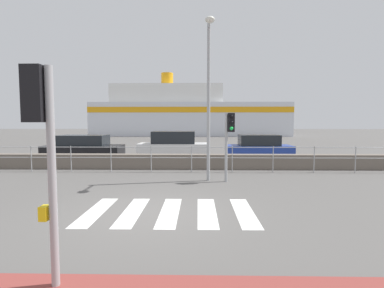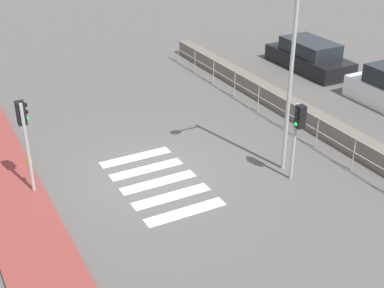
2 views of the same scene
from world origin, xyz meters
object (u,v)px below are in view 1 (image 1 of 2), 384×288
at_px(streetlamp, 209,83).
at_px(parked_car_blue, 259,148).
at_px(traffic_light_near, 43,132).
at_px(ferry_boat, 186,114).
at_px(parked_car_black, 84,148).
at_px(parked_car_white, 174,147).
at_px(traffic_light_far, 229,131).

height_order(streetlamp, parked_car_blue, streetlamp).
distance_m(traffic_light_near, parked_car_blue, 15.32).
height_order(streetlamp, ferry_boat, ferry_boat).
bearing_deg(streetlamp, parked_car_blue, 65.58).
bearing_deg(ferry_boat, parked_car_black, -100.12).
bearing_deg(traffic_light_near, ferry_boat, 89.95).
bearing_deg(parked_car_white, traffic_light_near, -91.79).
relative_size(traffic_light_near, parked_car_black, 0.63).
height_order(streetlamp, parked_car_black, streetlamp).
xyz_separation_m(traffic_light_far, streetlamp, (-0.75, -0.06, 1.73)).
xyz_separation_m(ferry_boat, parked_car_white, (0.41, -28.14, -2.60)).
bearing_deg(ferry_boat, parked_car_blue, -78.97).
bearing_deg(ferry_boat, parked_car_white, -89.17).
distance_m(streetlamp, parked_car_black, 10.61).
relative_size(traffic_light_far, ferry_boat, 0.08).
xyz_separation_m(streetlamp, parked_car_white, (-1.84, 7.13, -2.88)).
xyz_separation_m(traffic_light_far, parked_car_black, (-8.01, 7.07, -1.25)).
relative_size(traffic_light_near, ferry_boat, 0.10).
bearing_deg(parked_car_black, streetlamp, -44.46).
bearing_deg(parked_car_black, traffic_light_near, -70.67).
relative_size(traffic_light_near, parked_car_blue, 0.74).
height_order(traffic_light_near, parked_car_black, traffic_light_near).
bearing_deg(parked_car_black, traffic_light_far, -41.42).
xyz_separation_m(parked_car_white, parked_car_blue, (5.08, 0.00, -0.09)).
bearing_deg(parked_car_blue, traffic_light_far, -109.42).
bearing_deg(parked_car_black, parked_car_blue, 0.00).
bearing_deg(parked_car_black, parked_car_white, 0.00).
height_order(traffic_light_near, traffic_light_far, traffic_light_near).
height_order(traffic_light_far, parked_car_black, traffic_light_far).
height_order(ferry_boat, parked_car_white, ferry_boat).
distance_m(parked_car_black, parked_car_blue, 10.51).
bearing_deg(streetlamp, traffic_light_far, 4.70).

